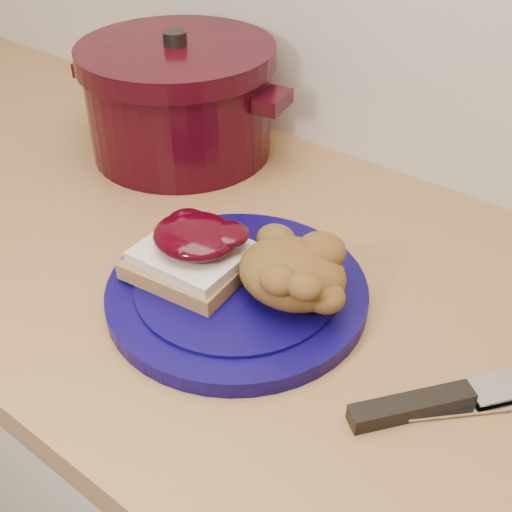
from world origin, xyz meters
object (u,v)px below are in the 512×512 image
Objects in this scene: pepper_grinder at (185,115)px; chef_knife at (454,397)px; dutch_oven at (179,99)px; butter_knife at (468,408)px; plate at (237,292)px.

chef_knife is at bearing -22.15° from pepper_grinder.
pepper_grinder is at bearing 0.00° from dutch_oven.
dutch_oven reaches higher than chef_knife.
chef_knife is 0.01m from butter_knife.
dutch_oven is (-0.28, 0.22, 0.07)m from plate.
butter_knife is 0.57m from pepper_grinder.
pepper_grinder reaches higher than chef_knife.
pepper_grinder is at bearing 113.03° from butter_knife.
plate is 0.26m from butter_knife.
dutch_oven is (-0.54, 0.21, 0.08)m from butter_knife.
pepper_grinder is (-0.27, 0.22, 0.05)m from plate.
plate is 1.07× the size of chef_knife.
butter_knife is at bearing -21.21° from dutch_oven.
plate is at bearing -38.55° from pepper_grinder.
dutch_oven is at bearing -180.00° from pepper_grinder.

